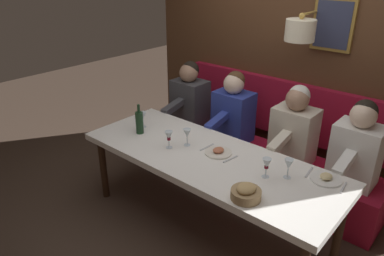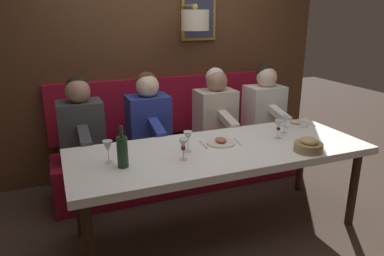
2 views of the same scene
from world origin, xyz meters
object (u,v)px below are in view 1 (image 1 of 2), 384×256
at_px(diner_far, 190,97).
at_px(wine_glass_1, 187,134).
at_px(wine_bottle, 139,122).
at_px(diner_nearest, 357,146).
at_px(wine_glass_3, 169,136).
at_px(wine_glass_2, 143,116).
at_px(dining_table, 208,162).
at_px(wine_glass_0, 267,164).
at_px(diner_near, 294,128).
at_px(diner_middle, 233,109).
at_px(bread_bowl, 246,193).
at_px(wine_glass_4, 289,165).

xyz_separation_m(diner_far, wine_glass_1, (-0.85, -0.72, 0.04)).
bearing_deg(wine_bottle, diner_nearest, -61.38).
bearing_deg(wine_glass_3, wine_glass_2, 73.39).
bearing_deg(dining_table, wine_glass_0, -87.04).
distance_m(diner_near, diner_middle, 0.72).
bearing_deg(bread_bowl, wine_glass_1, 68.37).
height_order(wine_glass_0, wine_glass_4, same).
bearing_deg(wine_bottle, diner_far, 11.35).
bearing_deg(diner_middle, wine_glass_4, -125.67).
xyz_separation_m(diner_nearest, wine_glass_4, (-0.75, 0.27, 0.04)).
relative_size(wine_glass_1, bread_bowl, 0.75).
bearing_deg(wine_glass_2, bread_bowl, -103.49).
bearing_deg(diner_nearest, wine_glass_3, 126.94).
height_order(wine_glass_1, wine_bottle, wine_bottle).
bearing_deg(dining_table, bread_bowl, -117.79).
bearing_deg(wine_glass_0, bread_bowl, -173.19).
relative_size(wine_glass_2, wine_glass_3, 1.00).
xyz_separation_m(dining_table, wine_glass_2, (0.04, 0.88, 0.18)).
height_order(dining_table, diner_far, diner_far).
bearing_deg(diner_far, wine_glass_1, -139.85).
xyz_separation_m(wine_glass_2, wine_glass_3, (-0.15, -0.52, -0.00)).
bearing_deg(bread_bowl, diner_middle, 38.52).
height_order(diner_middle, wine_glass_4, diner_middle).
xyz_separation_m(diner_near, wine_glass_3, (-1.00, 0.73, 0.04)).
bearing_deg(diner_near, wine_glass_3, 143.82).
bearing_deg(wine_bottle, wine_glass_2, 34.63).
height_order(wine_glass_2, wine_glass_3, same).
bearing_deg(wine_glass_3, diner_near, -36.18).
xyz_separation_m(diner_middle, wine_glass_4, (-0.75, -1.05, 0.04)).
height_order(diner_nearest, wine_bottle, diner_nearest).
bearing_deg(wine_bottle, bread_bowl, -99.61).
bearing_deg(wine_glass_1, wine_bottle, 101.59).
distance_m(diner_near, wine_glass_1, 1.07).
bearing_deg(wine_glass_1, diner_near, -36.79).
xyz_separation_m(wine_glass_0, wine_bottle, (-0.11, 1.35, 0.00)).
relative_size(diner_far, bread_bowl, 3.60).
xyz_separation_m(diner_far, wine_bottle, (-0.96, -0.19, 0.04)).
bearing_deg(diner_far, diner_nearest, -90.00).
relative_size(wine_glass_1, wine_glass_3, 1.00).
height_order(wine_glass_2, wine_bottle, wine_bottle).
bearing_deg(diner_middle, wine_glass_0, -133.10).
bearing_deg(diner_near, wine_glass_4, -156.75).
height_order(diner_near, wine_glass_4, diner_near).
height_order(wine_glass_4, wine_bottle, wine_bottle).
relative_size(diner_middle, wine_glass_4, 4.82).
bearing_deg(diner_near, diner_nearest, -90.00).
height_order(dining_table, wine_glass_0, wine_glass_0).
height_order(wine_glass_0, bread_bowl, wine_glass_0).
bearing_deg(dining_table, wine_glass_1, 83.86).
distance_m(diner_near, diner_far, 1.36).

